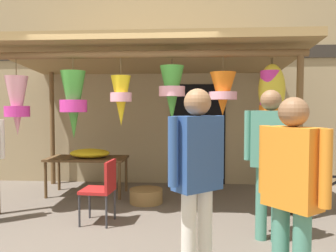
% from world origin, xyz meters
% --- Properties ---
extents(ground_plane, '(30.00, 30.00, 0.00)m').
position_xyz_m(ground_plane, '(0.00, 0.00, 0.00)').
color(ground_plane, '#60564C').
extents(shop_facade, '(12.50, 0.29, 4.23)m').
position_xyz_m(shop_facade, '(0.01, 2.25, 2.11)').
color(shop_facade, '#9E8966').
rests_on(shop_facade, ground_plane).
extents(market_stall_canopy, '(4.72, 2.49, 2.54)m').
position_xyz_m(market_stall_canopy, '(0.26, 0.64, 2.13)').
color(market_stall_canopy, brown).
rests_on(market_stall_canopy, ground_plane).
extents(display_table, '(1.37, 0.68, 0.66)m').
position_xyz_m(display_table, '(-0.92, 1.12, 0.59)').
color(display_table, brown).
rests_on(display_table, ground_plane).
extents(flower_heap_on_table, '(0.70, 0.49, 0.16)m').
position_xyz_m(flower_heap_on_table, '(-0.85, 1.09, 0.74)').
color(flower_heap_on_table, yellow).
rests_on(flower_heap_on_table, display_table).
extents(folding_chair, '(0.43, 0.43, 0.84)m').
position_xyz_m(folding_chair, '(-0.25, -0.35, 0.50)').
color(folding_chair, '#AD1E1E').
rests_on(folding_chair, ground_plane).
extents(wicker_basket_by_table, '(0.53, 0.53, 0.22)m').
position_xyz_m(wicker_basket_by_table, '(0.18, 0.67, 0.11)').
color(wicker_basket_by_table, olive).
rests_on(wicker_basket_by_table, ground_plane).
extents(parked_bicycle, '(1.75, 0.44, 0.92)m').
position_xyz_m(parked_bicycle, '(2.91, 0.24, 0.35)').
color(parked_bicycle, black).
rests_on(parked_bicycle, ground_plane).
extents(vendor_in_orange, '(0.42, 0.48, 1.61)m').
position_xyz_m(vendor_in_orange, '(1.66, -2.19, 0.95)').
color(vendor_in_orange, '#4C8E7A').
rests_on(vendor_in_orange, ground_plane).
extents(customer_foreground, '(0.48, 0.43, 1.69)m').
position_xyz_m(customer_foreground, '(0.97, -1.86, 1.00)').
color(customer_foreground, silver).
rests_on(customer_foreground, ground_plane).
extents(passerby_at_right, '(0.56, 0.36, 1.74)m').
position_xyz_m(passerby_at_right, '(1.81, -0.80, 1.03)').
color(passerby_at_right, '#4C8E7A').
rests_on(passerby_at_right, ground_plane).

